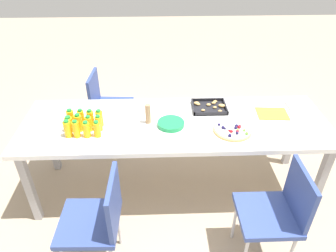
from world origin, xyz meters
The scene contains 23 objects.
ground_plane centered at (0.00, 0.00, 0.00)m, with size 12.00×12.00×0.00m, color tan.
party_table centered at (0.00, 0.00, 0.69)m, with size 2.53×0.80×0.75m.
chair_near_right centered at (0.66, -0.73, 0.50)m, with size 0.40×0.40×0.83m.
chair_near_left centered at (-0.55, -0.76, 0.50)m, with size 0.41×0.41×0.83m.
chair_far_left centered at (-0.69, 0.77, 0.50)m, with size 0.42×0.42×0.83m.
juice_bottle_0 centered at (-0.83, -0.17, 0.82)m, with size 0.06×0.06×0.15m.
juice_bottle_1 centered at (-0.77, -0.18, 0.82)m, with size 0.05×0.05×0.15m.
juice_bottle_2 centered at (-0.69, -0.18, 0.81)m, with size 0.05×0.05×0.14m.
juice_bottle_3 centered at (-0.61, -0.17, 0.81)m, with size 0.05×0.05×0.14m.
juice_bottle_4 centered at (-0.84, -0.10, 0.81)m, with size 0.06×0.06×0.13m.
juice_bottle_5 centered at (-0.77, -0.09, 0.82)m, with size 0.06×0.06×0.15m.
juice_bottle_6 centered at (-0.69, -0.09, 0.81)m, with size 0.05×0.05×0.13m.
juice_bottle_7 centered at (-0.61, -0.09, 0.81)m, with size 0.05×0.05×0.14m.
juice_bottle_8 centered at (-0.84, -0.02, 0.82)m, with size 0.06×0.06×0.15m.
juice_bottle_9 centered at (-0.76, -0.02, 0.82)m, with size 0.05×0.05×0.15m.
juice_bottle_10 centered at (-0.69, -0.02, 0.82)m, with size 0.06×0.06×0.14m.
juice_bottle_11 centered at (-0.61, -0.03, 0.82)m, with size 0.06×0.06×0.14m.
fruit_pizza centered at (0.44, -0.14, 0.76)m, with size 0.30×0.30×0.05m.
snack_tray centered at (0.31, 0.21, 0.76)m, with size 0.30×0.25×0.04m.
plate_stack centered at (-0.04, -0.05, 0.77)m, with size 0.22×0.22×0.03m.
napkin_stack centered at (1.09, 0.23, 0.76)m, with size 0.15×0.15×0.02m, color white.
cardboard_tube centered at (-0.22, 0.00, 0.83)m, with size 0.04×0.04×0.17m, color #9E7A56.
paper_folder centered at (0.84, 0.10, 0.75)m, with size 0.26×0.20×0.01m, color yellow.
Camera 1 is at (-0.14, -2.15, 2.18)m, focal length 33.46 mm.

